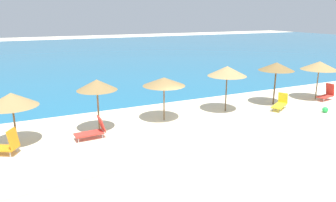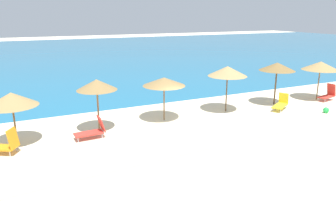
{
  "view_description": "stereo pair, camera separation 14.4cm",
  "coord_description": "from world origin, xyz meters",
  "px_view_note": "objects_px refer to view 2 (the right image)",
  "views": [
    {
      "loc": [
        -7.65,
        -13.73,
        5.99
      ],
      "look_at": [
        -0.13,
        1.98,
        1.23
      ],
      "focal_mm": 34.17,
      "sensor_mm": 36.0,
      "label": 1
    },
    {
      "loc": [
        -7.51,
        -13.79,
        5.99
      ],
      "look_at": [
        -0.13,
        1.98,
        1.23
      ],
      "focal_mm": 34.17,
      "sensor_mm": 36.0,
      "label": 2
    }
  ],
  "objects_px": {
    "lounge_chair_3": "(5,144)",
    "beach_umbrella_4": "(228,71)",
    "beach_umbrella_3": "(164,82)",
    "lounge_chair_0": "(328,94)",
    "beach_umbrella_5": "(277,67)",
    "beach_umbrella_2": "(97,85)",
    "beach_umbrella_6": "(321,66)",
    "lounge_chair_1": "(281,104)",
    "lounge_chair_2": "(93,130)",
    "beach_ball": "(326,110)",
    "beach_umbrella_1": "(11,99)"
  },
  "relations": [
    {
      "from": "lounge_chair_2",
      "to": "beach_ball",
      "type": "distance_m",
      "value": 14.25
    },
    {
      "from": "lounge_chair_1",
      "to": "beach_umbrella_2",
      "type": "bearing_deg",
      "value": 55.64
    },
    {
      "from": "beach_umbrella_3",
      "to": "lounge_chair_1",
      "type": "xyz_separation_m",
      "value": [
        7.74,
        -1.25,
        -1.9
      ]
    },
    {
      "from": "beach_umbrella_3",
      "to": "beach_umbrella_4",
      "type": "distance_m",
      "value": 4.27
    },
    {
      "from": "lounge_chair_1",
      "to": "beach_ball",
      "type": "xyz_separation_m",
      "value": [
        1.99,
        -1.82,
        -0.19
      ]
    },
    {
      "from": "beach_umbrella_2",
      "to": "beach_umbrella_4",
      "type": "distance_m",
      "value": 8.13
    },
    {
      "from": "beach_umbrella_1",
      "to": "lounge_chair_2",
      "type": "distance_m",
      "value": 3.96
    },
    {
      "from": "beach_umbrella_4",
      "to": "lounge_chair_2",
      "type": "xyz_separation_m",
      "value": [
        -8.64,
        -0.98,
        -2.17
      ]
    },
    {
      "from": "beach_umbrella_2",
      "to": "lounge_chair_3",
      "type": "bearing_deg",
      "value": -165.8
    },
    {
      "from": "beach_umbrella_3",
      "to": "beach_umbrella_6",
      "type": "relative_size",
      "value": 0.91
    },
    {
      "from": "beach_umbrella_1",
      "to": "beach_umbrella_2",
      "type": "relative_size",
      "value": 0.91
    },
    {
      "from": "beach_umbrella_2",
      "to": "lounge_chair_3",
      "type": "xyz_separation_m",
      "value": [
        -4.42,
        -1.12,
        -2.04
      ]
    },
    {
      "from": "beach_ball",
      "to": "beach_umbrella_2",
      "type": "bearing_deg",
      "value": 168.06
    },
    {
      "from": "beach_umbrella_5",
      "to": "lounge_chair_0",
      "type": "distance_m",
      "value": 4.81
    },
    {
      "from": "lounge_chair_3",
      "to": "beach_umbrella_4",
      "type": "bearing_deg",
      "value": -55.09
    },
    {
      "from": "beach_umbrella_2",
      "to": "beach_ball",
      "type": "relative_size",
      "value": 7.64
    },
    {
      "from": "beach_umbrella_3",
      "to": "lounge_chair_1",
      "type": "distance_m",
      "value": 8.07
    },
    {
      "from": "beach_umbrella_3",
      "to": "lounge_chair_3",
      "type": "bearing_deg",
      "value": -170.97
    },
    {
      "from": "beach_umbrella_4",
      "to": "beach_ball",
      "type": "height_order",
      "value": "beach_umbrella_4"
    },
    {
      "from": "beach_umbrella_5",
      "to": "beach_umbrella_6",
      "type": "height_order",
      "value": "beach_umbrella_5"
    },
    {
      "from": "beach_umbrella_1",
      "to": "lounge_chair_3",
      "type": "height_order",
      "value": "beach_umbrella_1"
    },
    {
      "from": "beach_umbrella_1",
      "to": "beach_umbrella_4",
      "type": "bearing_deg",
      "value": 1.06
    },
    {
      "from": "beach_umbrella_4",
      "to": "beach_umbrella_3",
      "type": "bearing_deg",
      "value": 178.72
    },
    {
      "from": "beach_umbrella_6",
      "to": "lounge_chair_3",
      "type": "relative_size",
      "value": 1.78
    },
    {
      "from": "lounge_chair_1",
      "to": "lounge_chair_2",
      "type": "bearing_deg",
      "value": 59.99
    },
    {
      "from": "beach_umbrella_1",
      "to": "lounge_chair_0",
      "type": "xyz_separation_m",
      "value": [
        20.25,
        -0.66,
        -1.75
      ]
    },
    {
      "from": "lounge_chair_1",
      "to": "beach_ball",
      "type": "relative_size",
      "value": 4.61
    },
    {
      "from": "lounge_chair_3",
      "to": "beach_umbrella_5",
      "type": "bearing_deg",
      "value": -56.66
    },
    {
      "from": "beach_umbrella_1",
      "to": "beach_ball",
      "type": "bearing_deg",
      "value": -8.91
    },
    {
      "from": "lounge_chair_1",
      "to": "lounge_chair_2",
      "type": "relative_size",
      "value": 1.1
    },
    {
      "from": "beach_umbrella_3",
      "to": "beach_umbrella_4",
      "type": "relative_size",
      "value": 0.87
    },
    {
      "from": "lounge_chair_0",
      "to": "lounge_chair_2",
      "type": "bearing_deg",
      "value": 80.37
    },
    {
      "from": "beach_umbrella_6",
      "to": "lounge_chair_2",
      "type": "bearing_deg",
      "value": -177.91
    },
    {
      "from": "beach_umbrella_3",
      "to": "lounge_chair_1",
      "type": "height_order",
      "value": "beach_umbrella_3"
    },
    {
      "from": "beach_umbrella_1",
      "to": "lounge_chair_1",
      "type": "height_order",
      "value": "beach_umbrella_1"
    },
    {
      "from": "beach_ball",
      "to": "beach_umbrella_3",
      "type": "bearing_deg",
      "value": 162.48
    },
    {
      "from": "beach_umbrella_3",
      "to": "beach_ball",
      "type": "relative_size",
      "value": 6.94
    },
    {
      "from": "lounge_chair_3",
      "to": "lounge_chair_0",
      "type": "bearing_deg",
      "value": -59.71
    },
    {
      "from": "beach_umbrella_3",
      "to": "lounge_chair_0",
      "type": "height_order",
      "value": "beach_umbrella_3"
    },
    {
      "from": "beach_umbrella_4",
      "to": "beach_ball",
      "type": "xyz_separation_m",
      "value": [
        5.47,
        -2.98,
        -2.39
      ]
    },
    {
      "from": "beach_umbrella_3",
      "to": "beach_umbrella_6",
      "type": "bearing_deg",
      "value": -2.3
    },
    {
      "from": "beach_umbrella_1",
      "to": "lounge_chair_2",
      "type": "relative_size",
      "value": 1.66
    },
    {
      "from": "lounge_chair_2",
      "to": "beach_ball",
      "type": "bearing_deg",
      "value": -100.78
    },
    {
      "from": "beach_umbrella_1",
      "to": "lounge_chair_3",
      "type": "relative_size",
      "value": 1.63
    },
    {
      "from": "beach_umbrella_3",
      "to": "beach_ball",
      "type": "xyz_separation_m",
      "value": [
        9.73,
        -3.07,
        -2.1
      ]
    },
    {
      "from": "beach_umbrella_5",
      "to": "lounge_chair_0",
      "type": "relative_size",
      "value": 1.97
    },
    {
      "from": "beach_umbrella_2",
      "to": "lounge_chair_3",
      "type": "relative_size",
      "value": 1.79
    },
    {
      "from": "beach_umbrella_1",
      "to": "lounge_chair_1",
      "type": "xyz_separation_m",
      "value": [
        15.57,
        -0.93,
        -1.83
      ]
    },
    {
      "from": "beach_umbrella_5",
      "to": "lounge_chair_3",
      "type": "xyz_separation_m",
      "value": [
        -16.48,
        -1.15,
        -2.15
      ]
    },
    {
      "from": "beach_umbrella_3",
      "to": "lounge_chair_1",
      "type": "relative_size",
      "value": 1.51
    }
  ]
}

